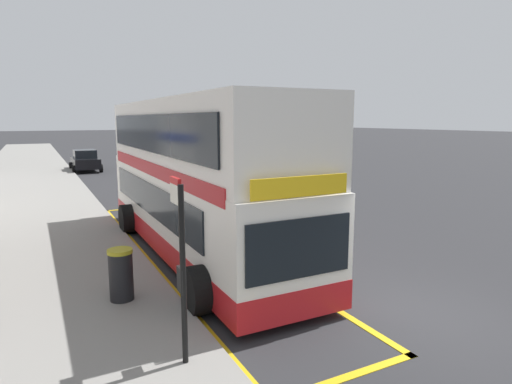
# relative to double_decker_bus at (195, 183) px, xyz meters

# --- Properties ---
(ground_plane) EXTENTS (260.00, 260.00, 0.00)m
(ground_plane) POSITION_rel_double_decker_bus_xyz_m (2.46, 25.65, -2.06)
(ground_plane) COLOR #28282B
(pavement_near) EXTENTS (6.00, 76.00, 0.14)m
(pavement_near) POSITION_rel_double_decker_bus_xyz_m (-4.54, 25.65, -1.99)
(pavement_near) COLOR gray
(pavement_near) RESTS_ON ground
(double_decker_bus) EXTENTS (3.20, 11.19, 4.40)m
(double_decker_bus) POSITION_rel_double_decker_bus_xyz_m (0.00, 0.00, 0.00)
(double_decker_bus) COLOR white
(double_decker_bus) RESTS_ON ground
(bus_bay_markings) EXTENTS (2.85, 14.49, 0.01)m
(bus_bay_markings) POSITION_rel_double_decker_bus_xyz_m (-0.12, 0.05, -2.06)
(bus_bay_markings) COLOR gold
(bus_bay_markings) RESTS_ON ground
(bus_stop_sign) EXTENTS (0.09, 0.51, 2.87)m
(bus_stop_sign) POSITION_rel_double_decker_bus_xyz_m (-2.23, -5.73, -0.26)
(bus_stop_sign) COLOR black
(bus_stop_sign) RESTS_ON pavement_near
(parked_car_silver_behind) EXTENTS (2.09, 4.20, 1.62)m
(parked_car_silver_behind) POSITION_rel_double_decker_bus_xyz_m (7.48, 38.18, -1.27)
(parked_car_silver_behind) COLOR #B2B5BA
(parked_car_silver_behind) RESTS_ON ground
(parked_car_black_distant) EXTENTS (2.09, 4.20, 1.62)m
(parked_car_black_distant) POSITION_rel_double_decker_bus_xyz_m (-0.62, 23.04, -1.27)
(parked_car_black_distant) COLOR black
(parked_car_black_distant) RESTS_ON ground
(litter_bin) EXTENTS (0.52, 0.52, 1.09)m
(litter_bin) POSITION_rel_double_decker_bus_xyz_m (-2.66, -2.90, -1.38)
(litter_bin) COLOR black
(litter_bin) RESTS_ON pavement_near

